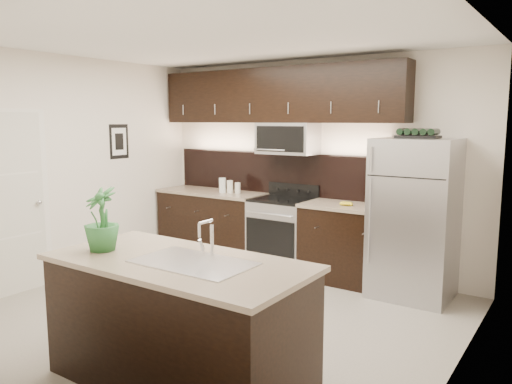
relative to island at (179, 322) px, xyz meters
The scene contains 12 objects.
ground 1.42m from the island, 116.73° to the left, with size 4.50×4.50×0.00m, color gray.
room_walls 1.83m from the island, 121.63° to the left, with size 4.52×4.02×2.71m.
counter_run 3.07m from the island, 110.12° to the left, with size 3.51×0.65×0.94m.
upper_fixtures 3.61m from the island, 108.77° to the left, with size 3.49×0.40×1.66m.
island is the anchor object (origin of this frame).
sink_faucet 0.51m from the island, ahead, with size 0.84×0.50×0.28m.
refrigerator 2.98m from the island, 73.11° to the left, with size 0.84×0.76×1.74m, color #B2B2B7.
wine_rack 3.23m from the island, 73.11° to the left, with size 0.43×0.27×0.10m.
plant 0.98m from the island, 168.71° to the right, with size 0.27×0.27×0.49m, color #28662E.
canisters 3.38m from the island, 120.98° to the left, with size 0.30×0.15×0.21m.
french_press 2.92m from the island, 81.76° to the left, with size 0.10×0.10×0.30m.
bananas 2.84m from the island, 89.52° to the left, with size 0.16×0.13×0.05m, color gold.
Camera 1 is at (3.01, -3.75, 1.93)m, focal length 35.00 mm.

